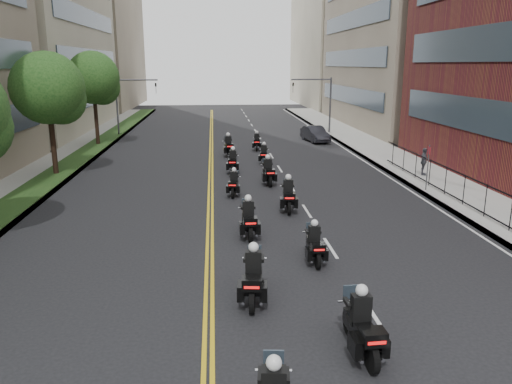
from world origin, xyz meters
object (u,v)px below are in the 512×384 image
motorcycle_9 (264,155)px  motorcycle_5 (288,197)px  motorcycle_10 (229,147)px  parked_sedan (315,134)px  motorcycle_7 (268,173)px  motorcycle_8 (233,162)px  motorcycle_6 (234,184)px  motorcycle_11 (257,143)px  motorcycle_2 (253,279)px  motorcycle_4 (249,220)px  motorcycle_1 (362,328)px  motorcycle_3 (315,246)px  pedestrian_c (424,162)px

motorcycle_9 → motorcycle_5: bearing=-82.1°
motorcycle_5 → motorcycle_10: bearing=104.0°
motorcycle_5 → parked_sedan: motorcycle_5 is taller
motorcycle_5 → motorcycle_7: 5.51m
motorcycle_8 → motorcycle_9: size_ratio=1.12×
motorcycle_6 → motorcycle_11: motorcycle_11 is taller
motorcycle_2 → motorcycle_4: (0.26, 5.76, -0.03)m
motorcycle_1 → motorcycle_11: motorcycle_1 is taller
motorcycle_1 → parked_sedan: (5.73, 34.13, -0.00)m
motorcycle_9 → motorcycle_3: bearing=-82.1°
motorcycle_9 → parked_sedan: 11.44m
motorcycle_5 → pedestrian_c: size_ratio=1.42×
motorcycle_6 → motorcycle_11: 14.64m
pedestrian_c → motorcycle_9: bearing=79.8°
motorcycle_7 → motorcycle_11: 12.06m
motorcycle_3 → motorcycle_4: 3.61m
motorcycle_1 → motorcycle_8: size_ratio=1.04×
motorcycle_10 → motorcycle_7: bearing=-82.5°
motorcycle_6 → motorcycle_10: motorcycle_10 is taller
motorcycle_8 → pedestrian_c: bearing=-6.7°
motorcycle_10 → motorcycle_3: bearing=-88.1°
motorcycle_4 → parked_sedan: (7.86, 25.33, 0.01)m
motorcycle_1 → motorcycle_10: size_ratio=1.00×
motorcycle_11 → parked_sedan: motorcycle_11 is taller
motorcycle_9 → pedestrian_c: pedestrian_c is taller
motorcycle_8 → motorcycle_10: motorcycle_10 is taller
motorcycle_9 → motorcycle_2: bearing=-88.7°
motorcycle_10 → pedestrian_c: size_ratio=1.42×
motorcycle_9 → motorcycle_11: (-0.01, 5.71, 0.02)m
motorcycle_4 → motorcycle_6: motorcycle_4 is taller
motorcycle_4 → motorcycle_9: (2.18, 15.41, -0.08)m
parked_sedan → motorcycle_6: bearing=-122.9°
motorcycle_5 → motorcycle_10: size_ratio=1.00×
motorcycle_7 → motorcycle_11: motorcycle_7 is taller
motorcycle_1 → motorcycle_6: 15.68m
motorcycle_2 → motorcycle_7: bearing=89.3°
motorcycle_1 → pedestrian_c: (9.52, 18.90, 0.30)m
motorcycle_5 → motorcycle_9: (0.01, 11.83, -0.10)m
motorcycle_7 → motorcycle_8: size_ratio=1.03×
motorcycle_4 → pedestrian_c: pedestrian_c is taller
motorcycle_4 → motorcycle_6: size_ratio=1.15×
motorcycle_7 → motorcycle_2: bearing=-100.3°
parked_sedan → motorcycle_4: bearing=-116.4°
motorcycle_2 → motorcycle_11: bearing=92.0°
motorcycle_10 → pedestrian_c: bearing=-40.1°
motorcycle_3 → motorcycle_7: 11.97m
motorcycle_1 → motorcycle_5: size_ratio=1.00×
motorcycle_6 → motorcycle_9: 9.07m
motorcycle_11 → pedestrian_c: pedestrian_c is taller
motorcycle_2 → parked_sedan: motorcycle_2 is taller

